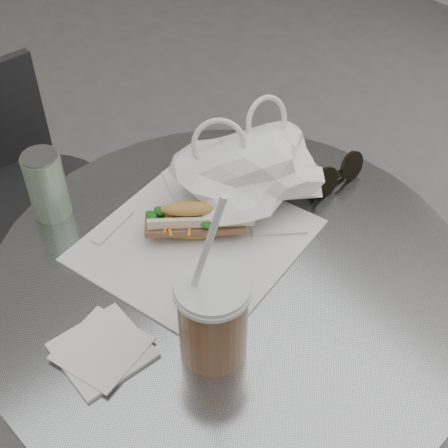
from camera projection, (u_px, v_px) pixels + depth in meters
cafe_table at (230, 371)px, 1.15m from camera, size 0.76×0.76×0.74m
chair_far at (35, 237)px, 1.59m from camera, size 0.39×0.40×0.75m
sandwich_paper at (196, 240)px, 1.01m from camera, size 0.40×0.38×0.00m
banh_mi at (194, 221)px, 1.00m from camera, size 0.20×0.18×0.07m
iced_coffee at (213, 317)px, 0.82m from camera, size 0.10×0.10×0.29m
sunglasses at (338, 175)px, 1.10m from camera, size 0.12×0.03×0.06m
plastic_bag at (251, 171)px, 1.04m from camera, size 0.30×0.26×0.12m
napkin_stack at (102, 350)px, 0.86m from camera, size 0.13×0.13×0.01m
drink_can at (47, 185)px, 1.02m from camera, size 0.06×0.06×0.12m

